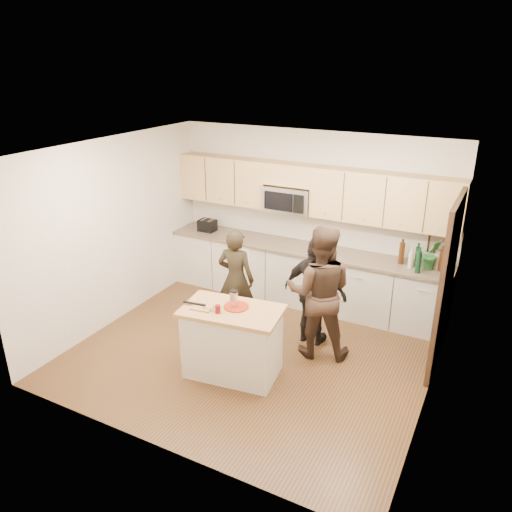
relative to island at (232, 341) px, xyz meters
The scene contains 21 objects.
floor 0.70m from the island, 90.65° to the left, with size 4.50×4.50×0.00m, color brown.
room_shell 1.38m from the island, 90.65° to the left, with size 4.52×4.02×2.71m.
back_cabinetry 2.23m from the island, 90.16° to the left, with size 4.50×0.66×0.94m.
upper_cabinetry 2.75m from the island, 89.34° to the left, with size 4.50×0.33×0.75m.
microwave 2.64m from the island, 97.71° to the left, with size 0.76×0.41×0.40m.
doorway 2.74m from the island, 32.86° to the left, with size 0.06×1.25×2.20m.
framed_picture 3.29m from the island, 52.36° to the left, with size 0.30×0.03×0.38m.
dish_towel 2.28m from the island, 115.13° to the left, with size 0.34×0.60×0.48m.
island is the anchor object (origin of this frame).
red_plate 0.46m from the island, 72.19° to the left, with size 0.30×0.30×0.02m, color #9B220E.
box_grater 0.57m from the island, 83.51° to the left, with size 0.09×0.07×0.21m.
drink_glass 0.53m from the island, 121.64° to the right, with size 0.06×0.06×0.10m, color maroon.
cutting_board 0.58m from the island, 157.31° to the right, with size 0.25×0.19×0.02m, color #A77A45.
tongs 0.66m from the island, 163.92° to the right, with size 0.30×0.03×0.02m, color black.
knife 0.53m from the island, 143.32° to the right, with size 0.21×0.02×0.01m, color silver.
toaster 2.88m from the island, 128.48° to the left, with size 0.28×0.22×0.20m.
bottle_cluster 2.91m from the island, 52.09° to the left, with size 0.62×0.36×0.37m.
orchid 3.03m from the island, 49.95° to the left, with size 0.24×0.20×0.44m, color #2F7636.
woman_left 1.23m from the island, 117.35° to the left, with size 0.54×0.36×1.49m, color black.
woman_center 1.28m from the island, 50.60° to the left, with size 0.87×0.68×1.79m, color #34231A.
woman_right 1.35m from the island, 62.00° to the left, with size 0.90×0.37×1.53m, color black.
Camera 1 is at (2.71, -5.10, 3.71)m, focal length 35.00 mm.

